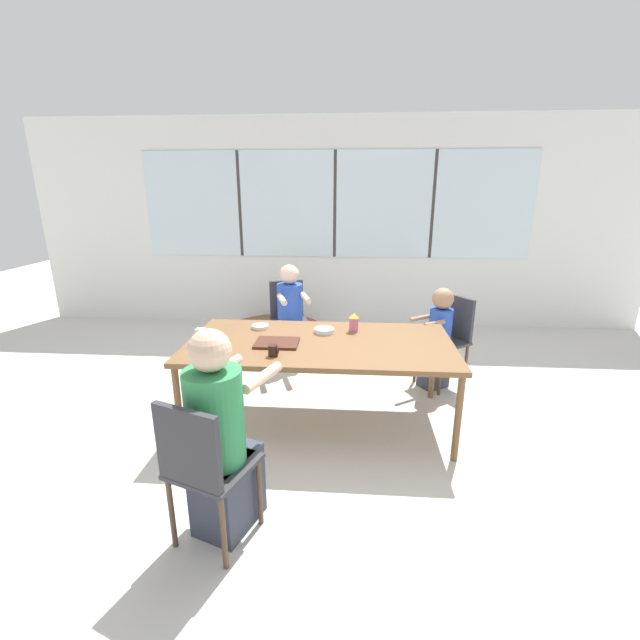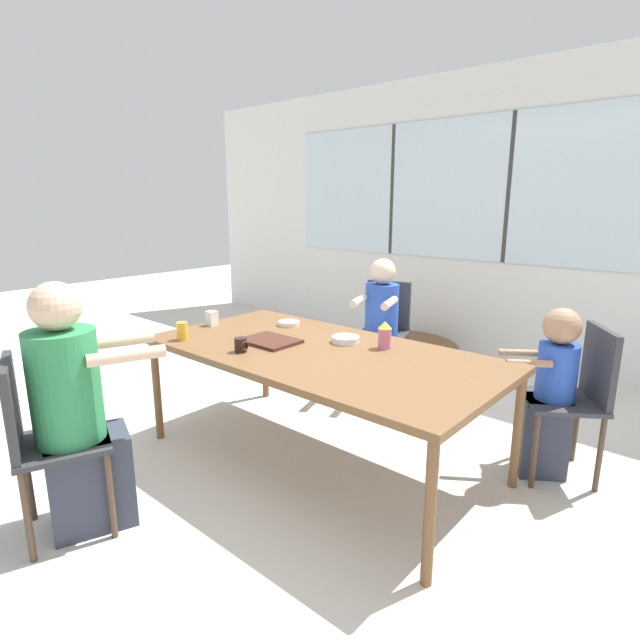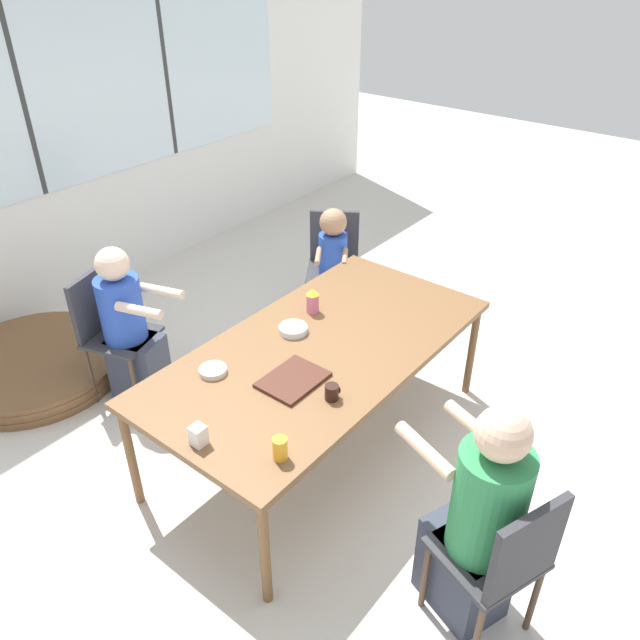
# 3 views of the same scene
# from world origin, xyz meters

# --- Properties ---
(ground_plane) EXTENTS (16.00, 16.00, 0.00)m
(ground_plane) POSITION_xyz_m (0.00, 0.00, 0.00)
(ground_plane) COLOR beige
(wall_back_with_windows) EXTENTS (8.40, 0.08, 2.80)m
(wall_back_with_windows) POSITION_xyz_m (0.00, 2.76, 1.43)
(wall_back_with_windows) COLOR silver
(wall_back_with_windows) RESTS_ON ground_plane
(dining_table) EXTENTS (2.12, 1.07, 0.71)m
(dining_table) POSITION_xyz_m (0.00, 0.00, 0.67)
(dining_table) COLOR brown
(dining_table) RESTS_ON ground_plane
(chair_for_woman_green_shirt) EXTENTS (0.51, 0.51, 0.89)m
(chair_for_woman_green_shirt) POSITION_xyz_m (-0.47, 1.40, 0.54)
(chair_for_woman_green_shirt) COLOR #333338
(chair_for_woman_green_shirt) RESTS_ON ground_plane
(chair_for_man_blue_shirt) EXTENTS (0.51, 0.51, 0.89)m
(chair_for_man_blue_shirt) POSITION_xyz_m (-0.51, -1.38, 0.54)
(chair_for_man_blue_shirt) COLOR #333338
(chair_for_man_blue_shirt) RESTS_ON ground_plane
(chair_for_toddler) EXTENTS (0.56, 0.56, 0.89)m
(chair_for_toddler) POSITION_xyz_m (1.21, 0.83, 0.54)
(chair_for_toddler) COLOR #333338
(chair_for_toddler) RESTS_ON ground_plane
(person_woman_green_shirt) EXTENTS (0.42, 0.56, 1.11)m
(person_woman_green_shirt) POSITION_xyz_m (-0.41, 1.24, 0.51)
(person_woman_green_shirt) COLOR #333847
(person_woman_green_shirt) RESTS_ON ground_plane
(person_man_blue_shirt) EXTENTS (0.48, 0.63, 1.22)m
(person_man_blue_shirt) POSITION_xyz_m (-0.45, -1.23, 0.56)
(person_man_blue_shirt) COLOR #333847
(person_man_blue_shirt) RESTS_ON ground_plane
(person_toddler) EXTENTS (0.44, 0.40, 0.99)m
(person_toddler) POSITION_xyz_m (1.09, 0.74, 0.48)
(person_toddler) COLOR #333847
(person_toddler) RESTS_ON ground_plane
(food_tray_dark) EXTENTS (0.34, 0.26, 0.02)m
(food_tray_dark) POSITION_xyz_m (-0.34, -0.09, 0.72)
(food_tray_dark) COLOR #472319
(food_tray_dark) RESTS_ON dining_table
(coffee_mug) EXTENTS (0.08, 0.07, 0.08)m
(coffee_mug) POSITION_xyz_m (-0.32, -0.33, 0.75)
(coffee_mug) COLOR black
(coffee_mug) RESTS_ON dining_table
(sippy_cup) EXTENTS (0.08, 0.08, 0.16)m
(sippy_cup) POSITION_xyz_m (0.27, 0.27, 0.79)
(sippy_cup) COLOR #CC668C
(sippy_cup) RESTS_ON dining_table
(juice_glass) EXTENTS (0.07, 0.07, 0.11)m
(juice_glass) POSITION_xyz_m (-0.79, -0.40, 0.77)
(juice_glass) COLOR gold
(juice_glass) RESTS_ON dining_table
(milk_carton_small) EXTENTS (0.07, 0.07, 0.10)m
(milk_carton_small) POSITION_xyz_m (-0.96, -0.05, 0.76)
(milk_carton_small) COLOR silver
(milk_carton_small) RESTS_ON dining_table
(bowl_white_shallow) EXTENTS (0.15, 0.15, 0.03)m
(bowl_white_shallow) POSITION_xyz_m (-0.55, 0.30, 0.73)
(bowl_white_shallow) COLOR silver
(bowl_white_shallow) RESTS_ON dining_table
(bowl_cereal) EXTENTS (0.17, 0.17, 0.04)m
(bowl_cereal) POSITION_xyz_m (0.02, 0.22, 0.73)
(bowl_cereal) COLOR silver
(bowl_cereal) RESTS_ON dining_table
(folded_table_stack) EXTENTS (1.24, 1.24, 0.15)m
(folded_table_stack) POSITION_xyz_m (-0.74, 2.02, 0.07)
(folded_table_stack) COLOR brown
(folded_table_stack) RESTS_ON ground_plane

